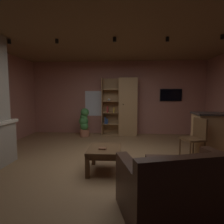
# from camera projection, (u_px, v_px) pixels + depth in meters

# --- Properties ---
(floor) EXTENTS (6.27, 5.99, 0.02)m
(floor) POSITION_uv_depth(u_px,v_px,m) (111.00, 164.00, 3.82)
(floor) COLOR olive
(floor) RESTS_ON ground
(wall_back) EXTENTS (6.39, 0.06, 2.63)m
(wall_back) POSITION_uv_depth(u_px,v_px,m) (117.00, 98.00, 6.70)
(wall_back) COLOR #AD7060
(wall_back) RESTS_ON ground
(ceiling) EXTENTS (6.27, 5.99, 0.02)m
(ceiling) POSITION_uv_depth(u_px,v_px,m) (110.00, 33.00, 3.57)
(ceiling) COLOR brown
(window_pane_back) EXTENTS (0.70, 0.01, 0.92)m
(window_pane_back) POSITION_uv_depth(u_px,v_px,m) (95.00, 103.00, 6.74)
(window_pane_back) COLOR white
(bookshelf_cabinet) EXTENTS (1.24, 0.41, 2.02)m
(bookshelf_cabinet) POSITION_uv_depth(u_px,v_px,m) (125.00, 107.00, 6.43)
(bookshelf_cabinet) COLOR #A87F51
(bookshelf_cabinet) RESTS_ON ground
(leather_couch) EXTENTS (1.61, 1.22, 0.84)m
(leather_couch) POSITION_uv_depth(u_px,v_px,m) (183.00, 190.00, 2.17)
(leather_couch) COLOR #382116
(leather_couch) RESTS_ON ground
(coffee_table) EXTENTS (0.61, 0.69, 0.44)m
(coffee_table) POSITION_uv_depth(u_px,v_px,m) (105.00, 153.00, 3.42)
(coffee_table) COLOR brown
(coffee_table) RESTS_ON ground
(table_book_0) EXTENTS (0.14, 0.09, 0.03)m
(table_book_0) POSITION_uv_depth(u_px,v_px,m) (103.00, 149.00, 3.33)
(table_book_0) COLOR brown
(table_book_0) RESTS_ON coffee_table
(dining_chair) EXTENTS (0.53, 0.53, 0.92)m
(dining_chair) POSITION_uv_depth(u_px,v_px,m) (196.00, 136.00, 4.04)
(dining_chair) COLOR brown
(dining_chair) RESTS_ON ground
(potted_floor_plant) EXTENTS (0.35, 0.35, 0.98)m
(potted_floor_plant) POSITION_uv_depth(u_px,v_px,m) (84.00, 122.00, 6.28)
(potted_floor_plant) COLOR #B77051
(potted_floor_plant) RESTS_ON ground
(wall_mounted_tv) EXTENTS (0.76, 0.06, 0.43)m
(wall_mounted_tv) POSITION_uv_depth(u_px,v_px,m) (171.00, 95.00, 6.48)
(wall_mounted_tv) COLOR black
(track_light_spot_0) EXTENTS (0.07, 0.07, 0.09)m
(track_light_spot_0) POSITION_uv_depth(u_px,v_px,m) (9.00, 42.00, 3.88)
(track_light_spot_0) COLOR black
(track_light_spot_1) EXTENTS (0.07, 0.07, 0.09)m
(track_light_spot_1) POSITION_uv_depth(u_px,v_px,m) (57.00, 41.00, 3.84)
(track_light_spot_1) COLOR black
(track_light_spot_2) EXTENTS (0.07, 0.07, 0.09)m
(track_light_spot_2) POSITION_uv_depth(u_px,v_px,m) (115.00, 40.00, 3.72)
(track_light_spot_2) COLOR black
(track_light_spot_3) EXTENTS (0.07, 0.07, 0.09)m
(track_light_spot_3) POSITION_uv_depth(u_px,v_px,m) (168.00, 39.00, 3.70)
(track_light_spot_3) COLOR black
(track_light_spot_4) EXTENTS (0.07, 0.07, 0.09)m
(track_light_spot_4) POSITION_uv_depth(u_px,v_px,m) (222.00, 37.00, 3.55)
(track_light_spot_4) COLOR black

